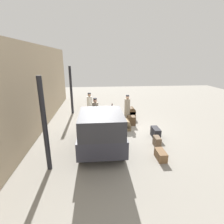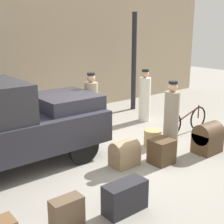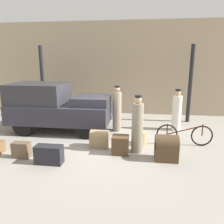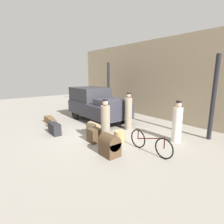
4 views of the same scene
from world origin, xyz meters
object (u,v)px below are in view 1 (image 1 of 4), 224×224
bicycle (113,110)px  porter_carrying_trunk (127,110)px  truck (101,127)px  trunk_large_brown (131,112)px  suitcase_small_leather (161,155)px  suitcase_tan_flat (157,142)px  suitcase_black_upright (156,133)px  conductor_in_dark_uniform (90,105)px  wicker_basket (117,119)px  porter_lifting_near_truck (95,115)px  trunk_barrel_dark (126,125)px  trunk_wicker_pale (131,120)px

bicycle → porter_carrying_trunk: 1.71m
truck → bicycle: truck is taller
truck → trunk_large_brown: 4.48m
suitcase_small_leather → truck: bearing=63.9°
suitcase_tan_flat → suitcase_small_leather: 1.06m
suitcase_small_leather → trunk_large_brown: bearing=2.1°
bicycle → suitcase_black_upright: bearing=-154.5°
porter_carrying_trunk → suitcase_tan_flat: porter_carrying_trunk is taller
conductor_in_dark_uniform → wicker_basket: bearing=-129.1°
conductor_in_dark_uniform → truck: bearing=-172.0°
bicycle → suitcase_small_leather: size_ratio=2.60×
conductor_in_dark_uniform → porter_lifting_near_truck: 2.30m
suitcase_small_leather → suitcase_tan_flat: bearing=-10.9°
wicker_basket → trunk_barrel_dark: size_ratio=0.75×
trunk_large_brown → conductor_in_dark_uniform: bearing=76.4°
porter_lifting_near_truck → trunk_large_brown: 2.89m
suitcase_black_upright → wicker_basket: bearing=35.4°
trunk_barrel_dark → bicycle: bearing=10.7°
porter_lifting_near_truck → suitcase_small_leather: size_ratio=2.59×
conductor_in_dark_uniform → trunk_large_brown: conductor_in_dark_uniform is taller
trunk_large_brown → trunk_barrel_dark: (-1.96, 0.66, -0.09)m
bicycle → wicker_basket: bicycle is taller
porter_carrying_trunk → suitcase_tan_flat: (-3.18, -0.81, -0.56)m
trunk_barrel_dark → suitcase_black_upright: bearing=-130.8°
bicycle → trunk_wicker_pale: bicycle is taller
wicker_basket → trunk_barrel_dark: (-1.24, -0.38, 0.06)m
truck → suitcase_black_upright: bearing=-73.1°
conductor_in_dark_uniform → trunk_large_brown: bearing=-103.6°
suitcase_tan_flat → porter_lifting_near_truck: bearing=49.0°
bicycle → trunk_wicker_pale: 2.16m
porter_lifting_near_truck → trunk_large_brown: size_ratio=2.44×
truck → bicycle: bearing=-11.7°
trunk_wicker_pale → trunk_barrel_dark: size_ratio=0.92×
bicycle → trunk_large_brown: (-0.68, -1.16, 0.01)m
truck → wicker_basket: truck is taller
truck → suitcase_black_upright: truck is taller
conductor_in_dark_uniform → suitcase_black_upright: conductor_in_dark_uniform is taller
truck → conductor_in_dark_uniform: (4.57, 0.64, -0.24)m
trunk_wicker_pale → porter_carrying_trunk: bearing=21.0°
porter_lifting_near_truck → suitcase_tan_flat: 3.68m
suitcase_black_upright → trunk_wicker_pale: trunk_wicker_pale is taller
suitcase_tan_flat → trunk_barrel_dark: 2.27m
suitcase_tan_flat → trunk_large_brown: 4.00m
wicker_basket → porter_lifting_near_truck: (-0.88, 1.31, 0.59)m
wicker_basket → conductor_in_dark_uniform: bearing=50.9°
porter_lifting_near_truck → conductor_in_dark_uniform: bearing=9.9°
truck → conductor_in_dark_uniform: 4.62m
conductor_in_dark_uniform → trunk_wicker_pale: 3.20m
porter_carrying_trunk → suitcase_black_upright: porter_carrying_trunk is taller
trunk_large_brown → trunk_barrel_dark: size_ratio=1.23×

